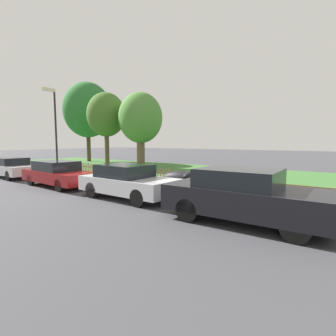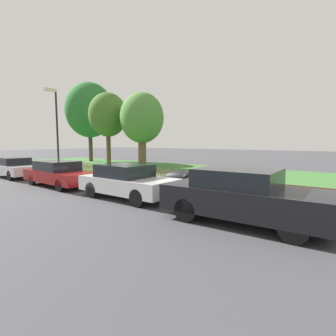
# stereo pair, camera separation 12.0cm
# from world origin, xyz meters

# --- Properties ---
(ground_plane) EXTENTS (120.00, 120.00, 0.00)m
(ground_plane) POSITION_xyz_m (0.00, 0.00, 0.00)
(ground_plane) COLOR #424247
(kerb_stone) EXTENTS (39.94, 0.20, 0.12)m
(kerb_stone) POSITION_xyz_m (0.00, 0.10, 0.06)
(kerb_stone) COLOR gray
(kerb_stone) RESTS_ON ground
(grass_strip) EXTENTS (39.94, 11.37, 0.01)m
(grass_strip) POSITION_xyz_m (0.00, 7.78, 0.01)
(grass_strip) COLOR #3D7033
(grass_strip) RESTS_ON ground
(park_fence) EXTENTS (39.94, 0.05, 0.87)m
(park_fence) POSITION_xyz_m (0.00, 2.11, 0.43)
(park_fence) COLOR olive
(park_fence) RESTS_ON ground
(parked_car_silver_hatchback) EXTENTS (3.86, 1.76, 1.24)m
(parked_car_silver_hatchback) POSITION_xyz_m (-5.46, -1.01, 0.64)
(parked_car_silver_hatchback) COLOR #BCBCC1
(parked_car_silver_hatchback) RESTS_ON ground
(parked_car_black_saloon) EXTENTS (4.48, 1.86, 1.26)m
(parked_car_black_saloon) POSITION_xyz_m (-0.34, -1.09, 0.64)
(parked_car_black_saloon) COLOR maroon
(parked_car_black_saloon) RESTS_ON ground
(parked_car_navy_estate) EXTENTS (4.04, 1.81, 1.34)m
(parked_car_navy_estate) POSITION_xyz_m (4.46, -1.05, 0.69)
(parked_car_navy_estate) COLOR silver
(parked_car_navy_estate) RESTS_ON ground
(parked_car_red_compact) EXTENTS (4.50, 2.00, 1.50)m
(parked_car_red_compact) POSITION_xyz_m (9.29, -1.38, 0.77)
(parked_car_red_compact) COLOR black
(parked_car_red_compact) RESTS_ON ground
(covered_motorcycle) EXTENTS (1.99, 0.88, 0.99)m
(covered_motorcycle) POSITION_xyz_m (5.77, 0.88, 0.63)
(covered_motorcycle) COLOR black
(covered_motorcycle) RESTS_ON ground
(tree_nearest_kerb) EXTENTS (5.26, 5.26, 8.72)m
(tree_nearest_kerb) POSITION_xyz_m (-12.78, 10.20, 5.68)
(tree_nearest_kerb) COLOR #473828
(tree_nearest_kerb) RESTS_ON ground
(tree_behind_motorcycle) EXTENTS (3.42, 3.42, 6.59)m
(tree_behind_motorcycle) POSITION_xyz_m (-6.72, 7.60, 4.59)
(tree_behind_motorcycle) COLOR brown
(tree_behind_motorcycle) RESTS_ON ground
(tree_mid_park) EXTENTS (3.61, 3.61, 6.25)m
(tree_mid_park) POSITION_xyz_m (-2.92, 7.94, 4.11)
(tree_mid_park) COLOR brown
(tree_mid_park) RESTS_ON ground
(street_lamp) EXTENTS (0.20, 0.79, 5.37)m
(street_lamp) POSITION_xyz_m (-3.24, 0.52, 3.41)
(street_lamp) COLOR black
(street_lamp) RESTS_ON ground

